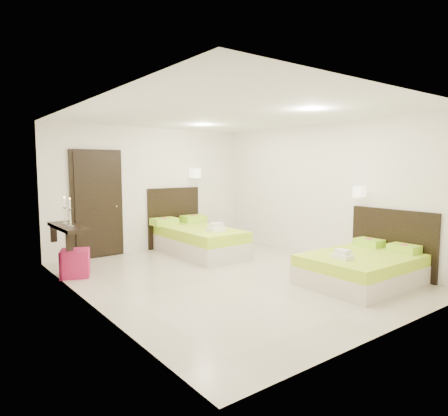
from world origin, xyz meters
TOP-DOWN VIEW (x-y plane):
  - floor at (0.00, 0.00)m, footprint 5.50×5.50m
  - bed_single at (0.53, 1.79)m, footprint 1.27×2.11m
  - bed_double at (1.45, -1.50)m, footprint 1.75×1.49m
  - nightstand at (1.28, 2.62)m, footprint 0.42×0.38m
  - ottoman at (-2.00, 1.56)m, footprint 0.57×0.57m
  - door at (-1.20, 2.70)m, footprint 1.02×0.15m
  - console_shelf at (-2.08, 1.60)m, footprint 0.35×1.20m

SIDE VIEW (x-z plane):
  - floor at x=0.00m, z-range 0.00..0.00m
  - nightstand at x=1.28m, z-range 0.00..0.35m
  - ottoman at x=-2.00m, z-range 0.00..0.44m
  - bed_double at x=1.45m, z-range -0.46..0.99m
  - bed_single at x=0.53m, z-range -0.55..1.19m
  - console_shelf at x=-2.08m, z-range 0.42..1.21m
  - door at x=-1.20m, z-range -0.02..2.12m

